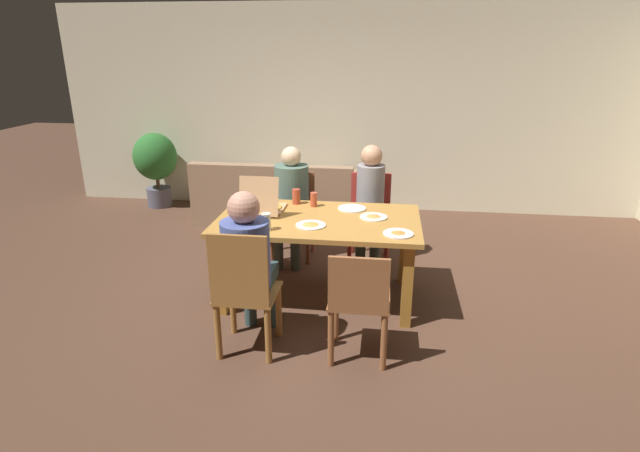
% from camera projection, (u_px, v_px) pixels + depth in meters
% --- Properties ---
extents(ground_plane, '(20.00, 20.00, 0.00)m').
position_uv_depth(ground_plane, '(319.00, 296.00, 4.62)').
color(ground_plane, '#4F3426').
extents(back_wall, '(7.93, 0.12, 2.72)m').
position_uv_depth(back_wall, '(347.00, 110.00, 6.80)').
color(back_wall, beige).
rests_on(back_wall, ground).
extents(dining_table, '(1.75, 1.03, 0.76)m').
position_uv_depth(dining_table, '(318.00, 229.00, 4.40)').
color(dining_table, '#B07A36').
rests_on(dining_table, ground).
extents(chair_0, '(0.45, 0.41, 0.90)m').
position_uv_depth(chair_0, '(294.00, 211.00, 5.41)').
color(chair_0, brown).
rests_on(chair_0, ground).
extents(person_0, '(0.35, 0.55, 1.21)m').
position_uv_depth(person_0, '(291.00, 195.00, 5.21)').
color(person_0, '#37423A').
rests_on(person_0, ground).
extents(chair_1, '(0.44, 0.43, 0.98)m').
position_uv_depth(chair_1, '(244.00, 292.00, 3.59)').
color(chair_1, '#9D6831').
rests_on(chair_1, ground).
extents(person_1, '(0.35, 0.55, 1.23)m').
position_uv_depth(person_1, '(248.00, 257.00, 3.65)').
color(person_1, '#2E4443').
rests_on(person_1, ground).
extents(chair_2, '(0.44, 0.42, 0.91)m').
position_uv_depth(chair_2, '(370.00, 214.00, 5.32)').
color(chair_2, '#A9312A').
rests_on(chair_2, ground).
extents(person_2, '(0.28, 0.50, 1.24)m').
position_uv_depth(person_2, '(370.00, 197.00, 5.11)').
color(person_2, '#344240').
rests_on(person_2, ground).
extents(chair_3, '(0.43, 0.40, 0.86)m').
position_uv_depth(chair_3, '(359.00, 303.00, 3.53)').
color(chair_3, '#925933').
rests_on(chair_3, ground).
extents(pizza_box_0, '(0.34, 0.43, 0.36)m').
position_uv_depth(pizza_box_0, '(264.00, 206.00, 4.53)').
color(pizza_box_0, tan).
rests_on(pizza_box_0, dining_table).
extents(plate_0, '(0.25, 0.25, 0.03)m').
position_uv_depth(plate_0, '(311.00, 225.00, 4.17)').
color(plate_0, white).
rests_on(plate_0, dining_table).
extents(plate_1, '(0.24, 0.24, 0.03)m').
position_uv_depth(plate_1, '(373.00, 217.00, 4.37)').
color(plate_1, white).
rests_on(plate_1, dining_table).
extents(plate_2, '(0.26, 0.26, 0.01)m').
position_uv_depth(plate_2, '(352.00, 208.00, 4.61)').
color(plate_2, white).
rests_on(plate_2, dining_table).
extents(plate_3, '(0.24, 0.24, 0.03)m').
position_uv_depth(plate_3, '(398.00, 233.00, 3.98)').
color(plate_3, white).
rests_on(plate_3, dining_table).
extents(drinking_glass_0, '(0.06, 0.06, 0.13)m').
position_uv_depth(drinking_glass_0, '(314.00, 200.00, 4.66)').
color(drinking_glass_0, '#BC4A2E').
rests_on(drinking_glass_0, dining_table).
extents(drinking_glass_1, '(0.08, 0.08, 0.14)m').
position_uv_depth(drinking_glass_1, '(296.00, 197.00, 4.74)').
color(drinking_glass_1, '#B4452D').
rests_on(drinking_glass_1, dining_table).
extents(drinking_glass_2, '(0.08, 0.08, 0.14)m').
position_uv_depth(drinking_glass_2, '(266.00, 222.00, 4.06)').
color(drinking_glass_2, silver).
rests_on(drinking_glass_2, dining_table).
extents(couch, '(2.03, 0.91, 0.81)m').
position_uv_depth(couch, '(277.00, 199.00, 6.55)').
color(couch, '#967456').
rests_on(couch, ground).
extents(potted_plant, '(0.59, 0.59, 1.05)m').
position_uv_depth(potted_plant, '(156.00, 161.00, 7.03)').
color(potted_plant, '#545362').
rests_on(potted_plant, ground).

